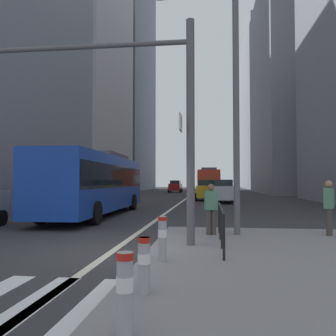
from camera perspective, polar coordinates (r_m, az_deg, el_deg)
The scene contains 20 objects.
ground_plane at distance 28.88m, azimuth 1.94°, elevation -5.78°, with size 160.00×160.00×0.00m, color #303033.
lane_centre_line at distance 38.84m, azimuth 3.24°, elevation -4.84°, with size 0.20×80.00×0.01m, color beige.
office_tower_left_mid at distance 53.85m, azimuth -13.92°, elevation 14.42°, with size 10.77×19.30×34.28m, color #9E9EA3.
office_tower_left_far at distance 78.26m, azimuth -7.38°, elevation 16.01°, with size 10.48×23.57×52.44m, color slate.
office_tower_right_mid at distance 58.91m, azimuth 21.44°, elevation 11.81°, with size 13.89×23.26×31.79m, color gray.
office_tower_right_far at distance 88.71m, azimuth 16.42°, elevation 8.96°, with size 11.94×25.78×37.63m, color gray.
city_bus_blue_oncoming at distance 18.72m, azimuth -11.70°, elevation -2.07°, with size 2.81×11.63×3.40m.
city_bus_red_receding at distance 43.91m, azimuth 6.80°, elevation -2.13°, with size 2.77×11.13×3.40m.
car_oncoming_mid at distance 42.48m, azimuth -6.59°, elevation -3.27°, with size 2.20×4.65×1.94m.
car_receding_near at distance 29.80m, azimuth 8.90°, elevation -3.74°, with size 2.15×4.65×1.94m.
car_receding_far at distance 33.10m, azimuth 6.23°, elevation -3.59°, with size 2.17×4.17×1.94m.
car_oncoming_far at distance 56.37m, azimuth 1.21°, elevation -3.02°, with size 2.08×4.08×1.94m.
traffic_signal_gantry at distance 9.82m, azimuth -9.31°, elevation 11.47°, with size 6.46×0.65×6.00m.
street_lamp_post at distance 11.68m, azimuth 11.06°, elevation 15.13°, with size 5.50×0.32×8.00m.
bollard_front at distance 4.00m, azimuth -7.10°, elevation -19.15°, with size 0.20×0.20×0.90m.
bollard_left at distance 5.38m, azimuth -3.96°, elevation -15.11°, with size 0.20×0.20×0.83m.
bollard_right at distance 7.45m, azimuth -0.91°, elevation -11.11°, with size 0.20×0.20×0.92m.
pedestrian_railing at distance 9.49m, azimuth 8.68°, elevation -7.90°, with size 0.06×4.01×0.98m.
pedestrian_waiting at distance 11.87m, azimuth 24.87°, elevation -5.49°, with size 0.39×0.45×1.69m.
pedestrian_walking at distance 11.02m, azimuth 7.07°, elevation -6.31°, with size 0.43×0.33×1.58m.
Camera 1 is at (2.52, -8.71, 1.82)m, focal length 37.20 mm.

